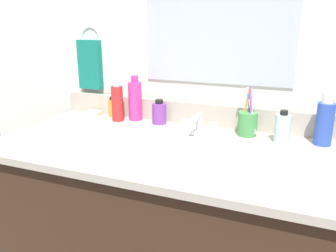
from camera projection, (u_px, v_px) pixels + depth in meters
The scene contains 17 objects.
vanity_cabinet at pixel (162, 244), 1.31m from camera, with size 1.13×0.55×0.75m, color #382316.
countertop at pixel (161, 148), 1.19m from camera, with size 1.17×0.59×0.02m, color #B2A899.
backsplash at pixel (188, 113), 1.43m from camera, with size 1.17×0.02×0.09m, color #B2A899.
back_wall at pixel (192, 147), 1.53m from camera, with size 2.27×0.04×1.30m, color white.
mirror_panel at pixel (218, 10), 1.31m from camera, with size 0.60×0.01×0.56m, color #B2BCC6.
towel_ring at pixel (91, 37), 1.55m from camera, with size 0.10×0.10×0.01m, color silver.
hand_towel at pixel (90, 65), 1.57m from camera, with size 0.11×0.04×0.22m, color #147260.
sink_basin at pixel (180, 159), 1.14m from camera, with size 0.37×0.37×0.11m.
faucet at pixel (198, 127), 1.30m from camera, with size 0.16×0.10×0.08m.
bottle_gel_clear at pixel (283, 128), 1.19m from camera, with size 0.05×0.05×0.12m.
bottle_cream_purple at pixel (159, 113), 1.43m from camera, with size 0.06×0.06×0.10m.
bottle_spray_red at pixel (117, 103), 1.46m from camera, with size 0.05×0.05×0.18m.
bottle_soap_pink at pixel (135, 100), 1.47m from camera, with size 0.06×0.06×0.19m.
bottle_oil_amber at pixel (113, 107), 1.54m from camera, with size 0.04×0.04×0.09m.
bottle_shampoo_blue at pixel (325, 122), 1.17m from camera, with size 0.06×0.06×0.18m.
cup_green at pixel (248, 122), 1.27m from camera, with size 0.08×0.08×0.18m.
soap_bar at pixel (93, 114), 1.55m from camera, with size 0.06×0.04×0.02m, color white.
Camera 1 is at (0.44, -1.03, 1.18)m, focal length 36.75 mm.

